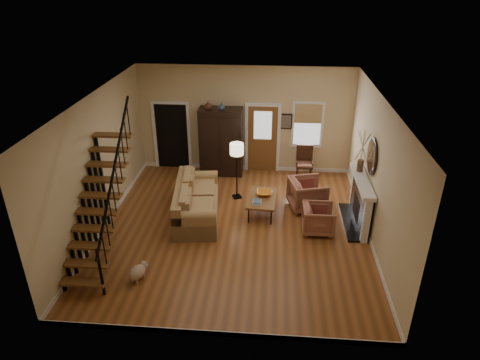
# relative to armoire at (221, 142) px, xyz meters

# --- Properties ---
(room) EXTENTS (7.00, 7.33, 3.30)m
(room) POSITION_rel_armoire_xyz_m (0.29, -1.39, 0.46)
(room) COLOR brown
(room) RESTS_ON ground
(staircase) EXTENTS (0.94, 2.80, 3.20)m
(staircase) POSITION_rel_armoire_xyz_m (-2.08, -4.45, 0.55)
(staircase) COLOR brown
(staircase) RESTS_ON ground
(fireplace) EXTENTS (0.33, 1.95, 2.30)m
(fireplace) POSITION_rel_armoire_xyz_m (3.83, -2.65, -0.31)
(fireplace) COLOR black
(fireplace) RESTS_ON ground
(armoire) EXTENTS (1.30, 0.60, 2.10)m
(armoire) POSITION_rel_armoire_xyz_m (0.00, 0.00, 0.00)
(armoire) COLOR black
(armoire) RESTS_ON ground
(vase_a) EXTENTS (0.24, 0.24, 0.25)m
(vase_a) POSITION_rel_armoire_xyz_m (-0.35, -0.10, 1.17)
(vase_a) COLOR #4C2619
(vase_a) RESTS_ON armoire
(vase_b) EXTENTS (0.20, 0.20, 0.21)m
(vase_b) POSITION_rel_armoire_xyz_m (0.05, -0.10, 1.16)
(vase_b) COLOR #334C60
(vase_b) RESTS_ON armoire
(sofa) EXTENTS (1.31, 2.52, 0.90)m
(sofa) POSITION_rel_armoire_xyz_m (-0.32, -2.66, -0.60)
(sofa) COLOR #A07A49
(sofa) RESTS_ON ground
(coffee_table) EXTENTS (0.79, 1.27, 0.47)m
(coffee_table) POSITION_rel_armoire_xyz_m (1.35, -2.35, -0.82)
(coffee_table) COLOR brown
(coffee_table) RESTS_ON ground
(bowl) EXTENTS (0.42, 0.42, 0.10)m
(bowl) POSITION_rel_armoire_xyz_m (1.40, -2.20, -0.53)
(bowl) COLOR orange
(bowl) RESTS_ON coffee_table
(books) EXTENTS (0.22, 0.31, 0.06)m
(books) POSITION_rel_armoire_xyz_m (1.23, -2.65, -0.55)
(books) COLOR beige
(books) RESTS_ON coffee_table
(armchair_left) EXTENTS (0.77, 0.75, 0.70)m
(armchair_left) POSITION_rel_armoire_xyz_m (2.74, -3.11, -0.70)
(armchair_left) COLOR brown
(armchair_left) RESTS_ON ground
(armchair_right) EXTENTS (1.11, 1.09, 0.83)m
(armchair_right) POSITION_rel_armoire_xyz_m (2.54, -1.98, -0.63)
(armchair_right) COLOR brown
(armchair_right) RESTS_ON ground
(floor_lamp) EXTENTS (0.49, 0.49, 1.63)m
(floor_lamp) POSITION_rel_armoire_xyz_m (0.61, -1.55, -0.24)
(floor_lamp) COLOR black
(floor_lamp) RESTS_ON ground
(side_chair) EXTENTS (0.54, 0.54, 1.02)m
(side_chair) POSITION_rel_armoire_xyz_m (2.55, -0.20, -0.54)
(side_chair) COLOR #391F12
(side_chair) RESTS_ON ground
(dog) EXTENTS (0.45, 0.55, 0.35)m
(dog) POSITION_rel_armoire_xyz_m (-1.13, -5.27, -0.88)
(dog) COLOR tan
(dog) RESTS_ON ground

